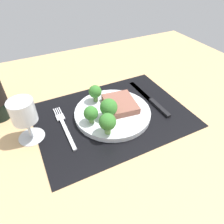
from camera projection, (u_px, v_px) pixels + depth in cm
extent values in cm
cube|color=tan|center=(113.00, 119.00, 64.60)|extent=(140.00, 110.00, 3.00)
cube|color=black|center=(113.00, 115.00, 63.54)|extent=(46.48, 34.15, 0.30)
cylinder|color=silver|center=(113.00, 113.00, 62.93)|extent=(23.47, 23.47, 1.60)
cube|color=#8C5647|center=(120.00, 104.00, 63.45)|extent=(10.49, 12.11, 2.04)
cylinder|color=#5B8942|center=(96.00, 99.00, 65.71)|extent=(1.45, 1.45, 1.93)
sphere|color=#387A2D|center=(95.00, 92.00, 63.97)|extent=(4.12, 4.12, 4.12)
cylinder|color=#6B994C|center=(109.00, 115.00, 59.73)|extent=(1.47, 1.47, 1.52)
sphere|color=#387A2D|center=(109.00, 107.00, 57.85)|extent=(5.10, 5.10, 5.10)
cylinder|color=#6B994C|center=(108.00, 130.00, 54.58)|extent=(1.70, 1.70, 2.09)
sphere|color=#387A2D|center=(108.00, 122.00, 52.65)|extent=(4.62, 4.62, 4.62)
cylinder|color=#6B994C|center=(91.00, 120.00, 58.08)|extent=(1.39, 1.39, 1.53)
sphere|color=#387A2D|center=(91.00, 113.00, 56.47)|extent=(4.10, 4.10, 4.10)
cube|color=silver|center=(68.00, 134.00, 56.77)|extent=(1.00, 13.00, 0.50)
cube|color=silver|center=(60.00, 117.00, 62.12)|extent=(2.40, 2.60, 0.40)
cube|color=silver|center=(55.00, 112.00, 63.95)|extent=(0.30, 3.60, 0.35)
cube|color=silver|center=(57.00, 112.00, 64.15)|extent=(0.30, 3.60, 0.35)
cube|color=silver|center=(59.00, 111.00, 64.35)|extent=(0.30, 3.60, 0.35)
cube|color=silver|center=(60.00, 111.00, 64.56)|extent=(0.30, 3.60, 0.35)
cube|color=black|center=(159.00, 107.00, 65.65)|extent=(1.40, 10.00, 0.80)
cube|color=silver|center=(140.00, 90.00, 73.71)|extent=(1.80, 13.00, 0.30)
cylinder|color=silver|center=(32.00, 136.00, 56.46)|extent=(7.14, 7.14, 0.40)
cylinder|color=silver|center=(29.00, 128.00, 54.43)|extent=(0.80, 0.80, 5.92)
cylinder|color=silver|center=(23.00, 111.00, 50.58)|extent=(6.44, 6.44, 6.07)
cylinder|color=#560C19|center=(24.00, 116.00, 51.52)|extent=(5.67, 5.67, 3.16)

